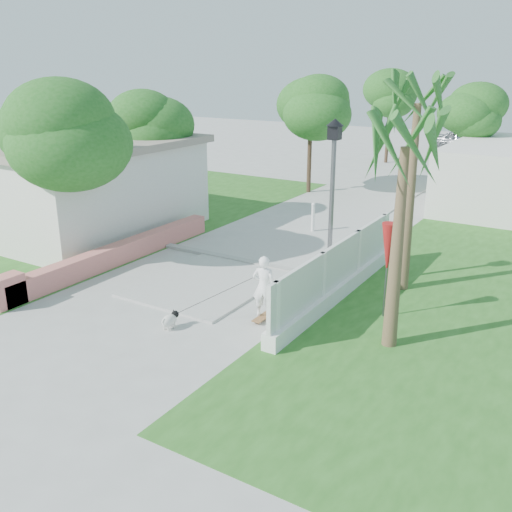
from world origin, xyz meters
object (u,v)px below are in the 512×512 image
Objects in this scene: skateboarder at (224,294)px; parked_car at (465,141)px; street_lamp at (332,199)px; bollard at (313,217)px; dog at (170,320)px; patio_umbrella at (388,249)px.

skateboarder reaches higher than parked_car.
street_lamp is 3.80m from skateboarder.
bollard is at bearing -95.40° from skateboarder.
street_lamp is at bearing -126.85° from skateboarder.
street_lamp reaches higher than parked_car.
bollard reaches higher than dog.
patio_umbrella is 0.55× the size of parked_car.
street_lamp is 7.67× the size of dog.
skateboarder is 0.45× the size of parked_car.
patio_umbrella is at bearing -158.35° from parked_car.
parked_car is at bearing 95.61° from street_lamp.
skateboarder is at bearing 52.30° from dog.
parked_car is at bearing 93.64° from dog.
skateboarder reaches higher than bollard.
patio_umbrella reaches higher than skateboarder.
bollard is (-2.70, 4.50, -1.84)m from street_lamp.
patio_umbrella reaches higher than dog.
street_lamp reaches higher than dog.
dog is at bearing -115.55° from street_lamp.
street_lamp reaches higher than patio_umbrella.
dog is at bearing -85.28° from bollard.
skateboarder is 3.23× the size of dog.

